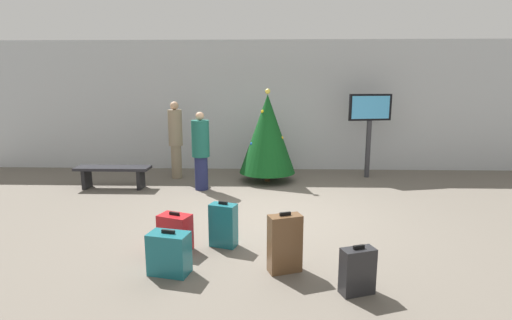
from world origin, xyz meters
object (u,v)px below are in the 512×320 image
waiting_bench (113,172)px  suitcase_0 (223,225)px  traveller_1 (201,150)px  suitcase_4 (169,253)px  suitcase_1 (357,271)px  flight_info_kiosk (370,118)px  suitcase_2 (175,232)px  suitcase_3 (285,244)px  traveller_0 (176,138)px  holiday_tree (267,134)px

waiting_bench → suitcase_0: bearing=-47.6°
traveller_1 → suitcase_4: traveller_1 is taller
traveller_1 → suitcase_0: traveller_1 is taller
waiting_bench → suitcase_1: 6.06m
flight_info_kiosk → suitcase_2: bearing=-130.1°
suitcase_2 → suitcase_0: bearing=13.2°
suitcase_2 → suitcase_3: suitcase_3 is taller
traveller_0 → holiday_tree: bearing=-7.0°
holiday_tree → suitcase_1: (0.99, -4.96, -0.86)m
holiday_tree → traveller_1: bearing=-151.5°
traveller_0 → traveller_1: bearing=-53.1°
waiting_bench → suitcase_3: (3.58, -3.74, -0.01)m
traveller_1 → suitcase_1: (2.41, -4.19, -0.62)m
waiting_bench → traveller_0: 1.65m
holiday_tree → suitcase_3: (0.22, -4.47, -0.76)m
suitcase_2 → suitcase_3: 1.58m
traveller_0 → suitcase_0: bearing=-68.3°
suitcase_1 → traveller_1: bearing=119.9°
traveller_1 → suitcase_1: size_ratio=3.02×
flight_info_kiosk → suitcase_4: flight_info_kiosk is taller
waiting_bench → suitcase_4: bearing=-60.2°
traveller_1 → suitcase_2: (0.17, -3.12, -0.63)m
traveller_0 → suitcase_4: size_ratio=3.35×
suitcase_3 → suitcase_4: 1.39m
flight_info_kiosk → waiting_bench: size_ratio=1.26×
flight_info_kiosk → waiting_bench: bearing=-168.1°
suitcase_1 → traveller_0: bearing=121.4°
flight_info_kiosk → holiday_tree: bearing=-168.6°
suitcase_1 → suitcase_2: 2.48m
waiting_bench → traveller_0: size_ratio=0.87×
traveller_0 → suitcase_3: 5.36m
holiday_tree → suitcase_4: (-1.16, -4.57, -0.86)m
suitcase_0 → suitcase_4: suitcase_0 is taller
suitcase_1 → suitcase_3: (-0.77, 0.49, 0.10)m
waiting_bench → suitcase_0: size_ratio=2.46×
suitcase_2 → flight_info_kiosk: bearing=49.9°
traveller_0 → suitcase_3: (2.42, -4.74, -0.62)m
traveller_0 → waiting_bench: bearing=-139.2°
flight_info_kiosk → suitcase_3: 5.55m
flight_info_kiosk → suitcase_0: 5.34m
holiday_tree → traveller_1: (-1.42, -0.77, -0.24)m
suitcase_2 → suitcase_4: size_ratio=0.98×
flight_info_kiosk → suitcase_0: (-3.04, -4.24, -1.14)m
flight_info_kiosk → suitcase_1: 5.77m
traveller_0 → suitcase_2: (0.95, -4.16, -0.73)m
holiday_tree → waiting_bench: bearing=-167.7°
suitcase_3 → suitcase_4: size_ratio=1.37×
waiting_bench → suitcase_3: size_ratio=2.13×
suitcase_0 → suitcase_1: bearing=-37.4°
traveller_1 → suitcase_0: bearing=-74.7°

